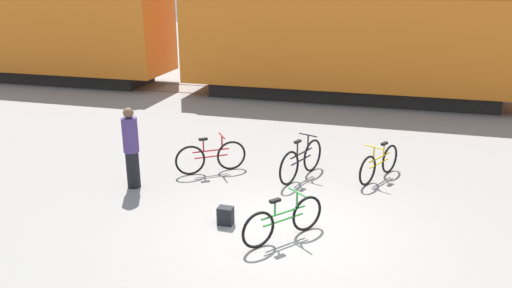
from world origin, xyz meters
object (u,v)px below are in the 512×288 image
(freight_train, at_px, (351,27))
(bicycle_yellow, at_px, (379,164))
(person_in_purple, at_px, (131,148))
(bicycle_green, at_px, (283,220))
(backpack, at_px, (226,216))
(bicycle_maroon, at_px, (211,157))
(bicycle_black, at_px, (301,161))

(freight_train, xyz_separation_m, bicycle_yellow, (1.46, -7.75, -2.27))
(freight_train, xyz_separation_m, person_in_purple, (-3.63, -9.64, -1.74))
(bicycle_green, xyz_separation_m, backpack, (-1.14, 0.24, -0.18))
(freight_train, bearing_deg, bicycle_maroon, -105.40)
(bicycle_yellow, height_order, person_in_purple, person_in_purple)
(freight_train, relative_size, backpack, 115.98)
(bicycle_black, distance_m, bicycle_green, 2.86)
(freight_train, height_order, bicycle_yellow, freight_train)
(backpack, bearing_deg, bicycle_green, -12.02)
(bicycle_black, relative_size, person_in_purple, 0.95)
(bicycle_maroon, relative_size, backpack, 4.14)
(bicycle_maroon, distance_m, person_in_purple, 1.89)
(bicycle_black, relative_size, backpack, 4.94)
(backpack, bearing_deg, bicycle_black, 70.63)
(freight_train, bearing_deg, bicycle_black, -91.66)
(freight_train, height_order, person_in_purple, freight_train)
(bicycle_maroon, distance_m, backpack, 2.64)
(freight_train, relative_size, person_in_purple, 22.27)
(freight_train, bearing_deg, bicycle_green, -90.06)
(bicycle_black, height_order, person_in_purple, person_in_purple)
(bicycle_black, bearing_deg, bicycle_yellow, 13.17)
(bicycle_yellow, bearing_deg, bicycle_black, -166.83)
(bicycle_maroon, height_order, bicycle_black, bicycle_black)
(freight_train, bearing_deg, bicycle_yellow, -79.33)
(bicycle_black, xyz_separation_m, person_in_purple, (-3.39, -1.49, 0.49))
(bicycle_black, distance_m, bicycle_yellow, 1.74)
(freight_train, xyz_separation_m, backpack, (-1.15, -10.76, -2.46))
(bicycle_green, bearing_deg, freight_train, 89.94)
(backpack, bearing_deg, bicycle_yellow, 48.96)
(bicycle_green, bearing_deg, bicycle_yellow, 65.59)
(bicycle_green, xyz_separation_m, bicycle_yellow, (1.47, 3.24, 0.01))
(bicycle_green, relative_size, backpack, 4.00)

